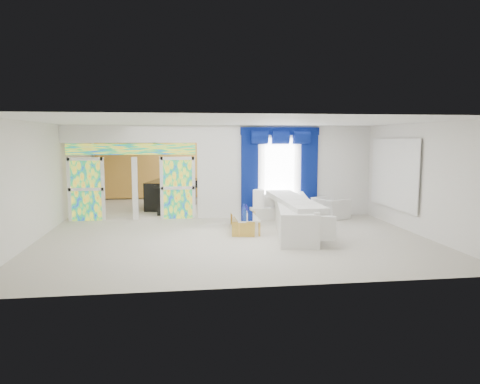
{
  "coord_description": "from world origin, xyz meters",
  "views": [
    {
      "loc": [
        -1.38,
        -13.43,
        2.59
      ],
      "look_at": [
        0.3,
        -1.2,
        1.1
      ],
      "focal_mm": 33.41,
      "sensor_mm": 36.0,
      "label": 1
    }
  ],
  "objects": [
    {
      "name": "white_sofa",
      "position": [
        1.79,
        -1.43,
        0.41
      ],
      "size": [
        1.68,
        4.39,
        0.82
      ],
      "primitive_type": "cube",
      "rotation": [
        0.0,
        0.0,
        -0.18
      ],
      "color": "silver",
      "rests_on": "ground"
    },
    {
      "name": "piano_bench",
      "position": [
        -1.67,
        1.68,
        0.14
      ],
      "size": [
        0.92,
        0.52,
        0.29
      ],
      "primitive_type": "cube",
      "rotation": [
        0.0,
        0.0,
        -0.22
      ],
      "color": "black",
      "rests_on": "ground"
    },
    {
      "name": "blue_pelmet",
      "position": [
        1.9,
        0.87,
        2.82
      ],
      "size": [
        2.6,
        0.12,
        0.25
      ],
      "primitive_type": "cube",
      "color": "#030B46",
      "rests_on": "dividing_wall"
    },
    {
      "name": "table_lamp",
      "position": [
        1.13,
        0.47,
        0.67
      ],
      "size": [
        0.36,
        0.36,
        0.58
      ],
      "primitive_type": "cylinder",
      "color": "white",
      "rests_on": "console_table"
    },
    {
      "name": "console_table",
      "position": [
        1.43,
        0.47,
        0.19
      ],
      "size": [
        1.14,
        0.4,
        0.38
      ],
      "primitive_type": "cube",
      "rotation": [
        0.0,
        0.0,
        -0.04
      ],
      "color": "silver",
      "rests_on": "ground"
    },
    {
      "name": "window_pane",
      "position": [
        1.9,
        0.9,
        1.45
      ],
      "size": [
        1.0,
        0.02,
        2.3
      ],
      "primitive_type": "cube",
      "color": "white",
      "rests_on": "dividing_wall"
    },
    {
      "name": "decanters",
      "position": [
        0.44,
        -1.25,
        0.52
      ],
      "size": [
        0.2,
        1.14,
        0.28
      ],
      "color": "navy",
      "rests_on": "coffee_table"
    },
    {
      "name": "blue_drape_right",
      "position": [
        2.9,
        0.87,
        1.4
      ],
      "size": [
        0.55,
        0.1,
        2.8
      ],
      "primitive_type": "cube",
      "color": "#030B46",
      "rests_on": "ground"
    },
    {
      "name": "gold_curtains",
      "position": [
        0.0,
        5.9,
        1.5
      ],
      "size": [
        9.7,
        0.12,
        2.9
      ],
      "primitive_type": "cube",
      "color": "#CA8630",
      "rests_on": "ground"
    },
    {
      "name": "armchair",
      "position": [
        3.51,
        0.39,
        0.33
      ],
      "size": [
        1.21,
        1.28,
        0.66
      ],
      "primitive_type": "imported",
      "rotation": [
        0.0,
        0.0,
        1.96
      ],
      "color": "silver",
      "rests_on": "ground"
    },
    {
      "name": "floor",
      "position": [
        0.0,
        0.0,
        0.0
      ],
      "size": [
        12.0,
        12.0,
        0.0
      ],
      "primitive_type": "plane",
      "color": "#B7AF9E",
      "rests_on": "ground"
    },
    {
      "name": "wall_mirror",
      "position": [
        4.94,
        -1.0,
        1.55
      ],
      "size": [
        0.04,
        2.7,
        1.9
      ],
      "primitive_type": "cube",
      "color": "white",
      "rests_on": "ground"
    },
    {
      "name": "tv_console",
      "position": [
        -4.55,
        2.51,
        0.36
      ],
      "size": [
        0.5,
        0.46,
        0.73
      ],
      "primitive_type": "cube",
      "rotation": [
        0.0,
        0.0,
        0.0
      ],
      "color": "tan",
      "rests_on": "ground"
    },
    {
      "name": "dividing_wall",
      "position": [
        2.15,
        1.0,
        1.5
      ],
      "size": [
        5.7,
        0.18,
        3.0
      ],
      "primitive_type": "cube",
      "color": "white",
      "rests_on": "ground"
    },
    {
      "name": "blue_drape_left",
      "position": [
        0.9,
        0.87,
        1.4
      ],
      "size": [
        0.55,
        0.1,
        2.8
      ],
      "primitive_type": "cube",
      "color": "#030B46",
      "rests_on": "ground"
    },
    {
      "name": "coffee_table",
      "position": [
        0.44,
        -1.13,
        0.2
      ],
      "size": [
        0.92,
        1.9,
        0.4
      ],
      "primitive_type": "cube",
      "rotation": [
        0.0,
        0.0,
        -0.18
      ],
      "color": "#B59038",
      "rests_on": "ground"
    },
    {
      "name": "grand_piano",
      "position": [
        -1.67,
        3.28,
        0.51
      ],
      "size": [
        1.93,
        2.29,
        1.01
      ],
      "primitive_type": "cube",
      "rotation": [
        0.0,
        0.0,
        -0.22
      ],
      "color": "black",
      "rests_on": "ground"
    },
    {
      "name": "chandelier",
      "position": [
        -2.3,
        3.4,
        2.65
      ],
      "size": [
        0.6,
        0.6,
        0.6
      ],
      "primitive_type": "sphere",
      "color": "gold",
      "rests_on": "ceiling"
    },
    {
      "name": "stained_transom",
      "position": [
        -2.85,
        1.0,
        2.25
      ],
      "size": [
        4.0,
        0.05,
        0.35
      ],
      "primitive_type": "cube",
      "color": "#994C3F",
      "rests_on": "dividing_header"
    },
    {
      "name": "dividing_header",
      "position": [
        -2.85,
        1.0,
        2.73
      ],
      "size": [
        4.3,
        0.18,
        0.55
      ],
      "primitive_type": "cube",
      "color": "white",
      "rests_on": "dividing_wall"
    },
    {
      "name": "stained_panel_right",
      "position": [
        -1.42,
        1.0,
        1.0
      ],
      "size": [
        0.95,
        0.04,
        2.0
      ],
      "primitive_type": "cube",
      "color": "#994C3F",
      "rests_on": "ground"
    },
    {
      "name": "stained_panel_left",
      "position": [
        -4.28,
        1.0,
        1.0
      ],
      "size": [
        0.95,
        0.04,
        2.0
      ],
      "primitive_type": "cube",
      "color": "#994C3F",
      "rests_on": "ground"
    }
  ]
}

